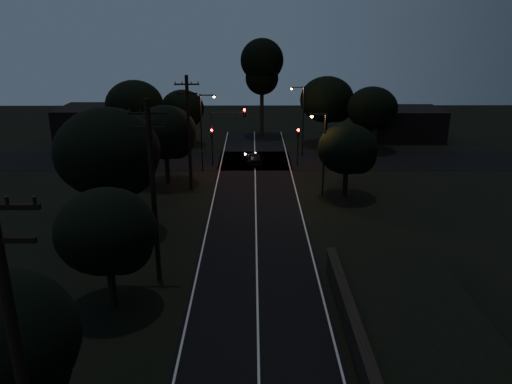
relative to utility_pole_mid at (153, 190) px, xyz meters
name	(u,v)px	position (x,y,z in m)	size (l,w,h in m)	color
road_surface	(255,192)	(6.00, 16.12, -5.73)	(60.00, 70.00, 0.03)	black
utility_pole_mid	(153,190)	(0.00, 0.00, 0.00)	(2.20, 0.30, 11.00)	black
utility_pole_far	(189,132)	(0.00, 17.00, -0.25)	(2.20, 0.30, 10.50)	black
tree_left_b	(109,234)	(-1.81, -3.11, -1.33)	(5.35, 5.35, 6.79)	black
tree_left_c	(111,155)	(-4.24, 6.85, 0.32)	(7.41, 7.41, 9.36)	black
tree_left_d	(167,134)	(-2.29, 18.88, -0.85)	(5.94, 5.94, 7.54)	black
tree_far_nw	(184,109)	(-2.81, 34.89, -1.31)	(5.41, 5.41, 6.85)	black
tree_far_w	(136,106)	(-7.76, 30.87, -0.22)	(6.66, 6.66, 8.49)	black
tree_far_ne	(329,101)	(15.24, 34.86, -0.25)	(6.70, 6.70, 8.48)	black
tree_far_e	(374,109)	(20.21, 31.88, -0.82)	(5.99, 5.99, 7.60)	black
tree_right_a	(349,150)	(14.18, 14.90, -1.46)	(5.19, 5.19, 6.59)	black
tall_pine	(262,66)	(7.00, 40.00, 3.49)	(5.64, 5.64, 12.81)	black
building_left	(101,124)	(-14.00, 37.00, -3.54)	(10.00, 8.00, 4.40)	black
building_right	(405,124)	(26.00, 38.00, -3.74)	(9.00, 7.00, 4.00)	black
signal_left	(212,140)	(1.40, 24.99, -2.90)	(0.28, 0.35, 4.10)	black
signal_right	(298,140)	(10.60, 24.99, -2.90)	(0.28, 0.35, 4.10)	black
signal_mast	(227,126)	(3.09, 24.99, -1.40)	(3.70, 0.35, 6.25)	black
streetlight_a	(203,127)	(0.69, 23.00, -1.10)	(1.66, 0.26, 8.00)	black
streetlight_b	(301,116)	(11.31, 29.00, -1.10)	(1.66, 0.26, 8.00)	black
streetlight_c	(322,149)	(11.83, 15.00, -1.39)	(1.46, 0.26, 7.50)	black
car	(253,158)	(5.82, 25.59, -5.08)	(1.56, 3.88, 1.32)	black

